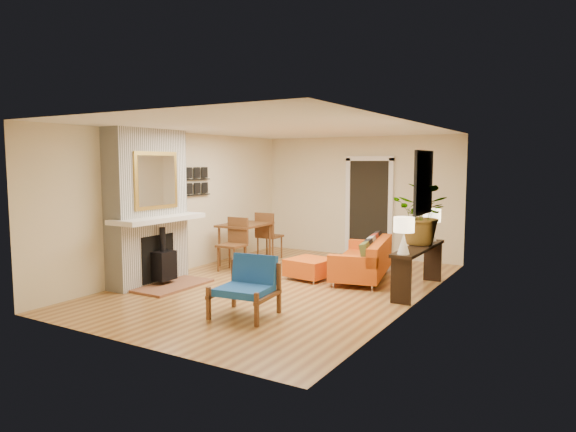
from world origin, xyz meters
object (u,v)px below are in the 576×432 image
object	(u,v)px
blue_chair	(248,283)
houseplant	(423,214)
lamp_far	(432,221)
sofa	(366,260)
console_table	(419,256)
dining_table	(248,232)
ottoman	(310,267)
lamp_near	(404,231)

from	to	relation	value
blue_chair	houseplant	size ratio (longest dim) A/B	0.84
lamp_far	sofa	bearing A→B (deg)	-168.12
console_table	houseplant	size ratio (longest dim) A/B	1.87
sofa	lamp_far	bearing A→B (deg)	11.88
houseplant	dining_table	bearing A→B (deg)	176.49
ottoman	lamp_near	world-z (taller)	lamp_near
console_table	lamp_far	distance (m)	0.86
houseplant	blue_chair	bearing A→B (deg)	-121.78
blue_chair	houseplant	world-z (taller)	houseplant
ottoman	dining_table	xyz separation A→B (m)	(-1.68, 0.51, 0.45)
sofa	dining_table	bearing A→B (deg)	-179.01
console_table	sofa	bearing A→B (deg)	155.82
blue_chair	console_table	size ratio (longest dim) A/B	0.45
lamp_near	lamp_far	bearing A→B (deg)	90.00
ottoman	console_table	distance (m)	1.95
console_table	dining_table	bearing A→B (deg)	173.00
ottoman	blue_chair	bearing A→B (deg)	-82.76
blue_chair	ottoman	bearing A→B (deg)	97.24
ottoman	lamp_far	world-z (taller)	lamp_far
blue_chair	houseplant	xyz separation A→B (m)	(1.61, 2.60, 0.79)
sofa	houseplant	world-z (taller)	houseplant
ottoman	console_table	bearing A→B (deg)	2.11
ottoman	lamp_near	size ratio (longest dim) A/B	1.46
sofa	dining_table	world-z (taller)	dining_table
sofa	houseplant	distance (m)	1.42
sofa	console_table	world-z (taller)	sofa
dining_table	console_table	bearing A→B (deg)	-7.00
lamp_near	dining_table	bearing A→B (deg)	161.33
lamp_far	houseplant	xyz separation A→B (m)	(-0.01, -0.49, 0.16)
dining_table	lamp_near	distance (m)	3.81
lamp_far	houseplant	bearing A→B (deg)	-91.17
blue_chair	lamp_far	size ratio (longest dim) A/B	1.55
dining_table	lamp_far	distance (m)	3.63
ottoman	houseplant	distance (m)	2.18
dining_table	lamp_near	size ratio (longest dim) A/B	3.46
sofa	houseplant	bearing A→B (deg)	-13.82
dining_table	console_table	size ratio (longest dim) A/B	1.01
lamp_near	houseplant	distance (m)	1.01
sofa	lamp_far	size ratio (longest dim) A/B	3.77
blue_chair	lamp_far	bearing A→B (deg)	62.32
console_table	houseplant	xyz separation A→B (m)	(-0.01, 0.22, 0.64)
ottoman	console_table	world-z (taller)	console_table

